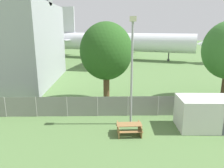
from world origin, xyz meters
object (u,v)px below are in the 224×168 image
at_px(airplane, 122,42).
at_px(tree_left_of_cabin, 106,51).
at_px(picnic_bench_near_cabin, 129,128).
at_px(portable_cabin, 212,113).

relative_size(airplane, tree_left_of_cabin, 5.06).
bearing_deg(picnic_bench_near_cabin, tree_left_of_cabin, 103.13).
xyz_separation_m(picnic_bench_near_cabin, tree_left_of_cabin, (-1.60, 6.86, 4.57)).
height_order(airplane, picnic_bench_near_cabin, airplane).
xyz_separation_m(portable_cabin, picnic_bench_near_cabin, (-6.12, -0.85, -0.69)).
height_order(picnic_bench_near_cabin, tree_left_of_cabin, tree_left_of_cabin).
xyz_separation_m(portable_cabin, tree_left_of_cabin, (-7.72, 6.01, 3.87)).
distance_m(airplane, tree_left_of_cabin, 31.02).
relative_size(portable_cabin, picnic_bench_near_cabin, 2.81).
relative_size(airplane, portable_cabin, 7.94).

